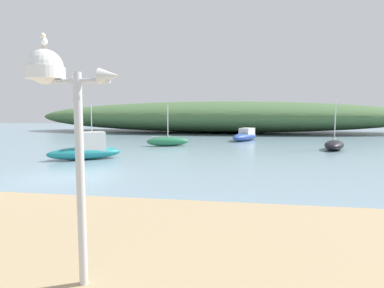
{
  "coord_description": "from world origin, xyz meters",
  "views": [
    {
      "loc": [
        7.41,
        -12.45,
        2.69
      ],
      "look_at": [
        4.44,
        5.19,
        0.94
      ],
      "focal_mm": 30.74,
      "sensor_mm": 36.0,
      "label": 1
    }
  ],
  "objects": [
    {
      "name": "ground_plane",
      "position": [
        0.0,
        0.0,
        0.0
      ],
      "size": [
        120.0,
        120.0,
        0.0
      ],
      "primitive_type": "plane",
      "color": "#7A99A8"
    },
    {
      "name": "distant_hill",
      "position": [
        3.74,
        31.81,
        2.04
      ],
      "size": [
        50.84,
        14.36,
        4.08
      ],
      "primitive_type": "ellipsoid",
      "color": "#476B3D",
      "rests_on": "ground"
    },
    {
      "name": "mast_structure",
      "position": [
        4.79,
        -8.22,
        2.97
      ],
      "size": [
        1.35,
        0.53,
        3.35
      ],
      "color": "silver",
      "rests_on": "beach_sand"
    },
    {
      "name": "seagull_on_radar",
      "position": [
        4.63,
        -8.23,
        3.67
      ],
      "size": [
        0.16,
        0.26,
        0.2
      ],
      "color": "orange",
      "rests_on": "mast_structure"
    },
    {
      "name": "sailboat_mid_channel",
      "position": [
        1.22,
        12.77,
        0.37
      ],
      "size": [
        3.47,
        2.11,
        3.26
      ],
      "color": "#287A4C",
      "rests_on": "ground"
    },
    {
      "name": "sailboat_inner_mooring",
      "position": [
        -7.25,
        16.86,
        0.36
      ],
      "size": [
        1.71,
        3.16,
        3.48
      ],
      "color": "white",
      "rests_on": "ground"
    },
    {
      "name": "sailboat_centre_water",
      "position": [
        13.55,
        12.21,
        0.35
      ],
      "size": [
        2.25,
        3.57,
        3.87
      ],
      "color": "black",
      "rests_on": "ground"
    },
    {
      "name": "motorboat_west_reach",
      "position": [
        7.24,
        18.68,
        0.47
      ],
      "size": [
        2.96,
        4.42,
        1.18
      ],
      "color": "#2D4C9E",
      "rests_on": "ground"
    },
    {
      "name": "motorboat_off_point",
      "position": [
        -1.57,
        4.86,
        0.55
      ],
      "size": [
        4.05,
        3.31,
        1.56
      ],
      "color": "teal",
      "rests_on": "ground"
    }
  ]
}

